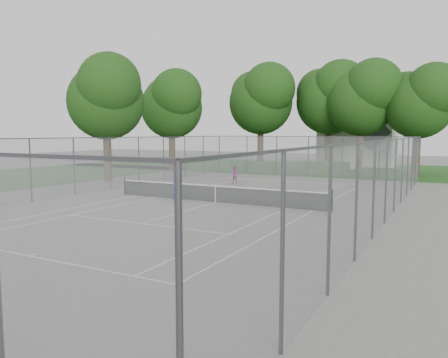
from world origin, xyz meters
The scene contains 17 objects.
ground centered at (0.00, 0.00, 0.00)m, with size 120.00×120.00×0.00m, color slate.
grass_far centered at (0.00, 26.00, 0.00)m, with size 60.00×20.00×0.00m, color #1B4714.
court_markings centered at (0.00, 0.00, 0.01)m, with size 11.03×23.83×0.01m.
tennis_net centered at (0.00, 0.00, 0.51)m, with size 12.87×0.10×1.10m.
perimeter_fence centered at (0.00, 0.00, 1.81)m, with size 18.08×34.08×3.52m.
tree_far_left centered at (-6.60, 21.79, 7.49)m, with size 7.58×6.92×10.90m.
tree_far_midleft centered at (0.01, 23.98, 7.54)m, with size 7.63×6.97×10.97m.
tree_far_midright centered at (3.49, 22.18, 7.26)m, with size 7.35×6.71×10.57m.
tree_far_right centered at (8.53, 21.97, 6.74)m, with size 6.83×6.23×9.82m.
tree_side_back centered at (-12.84, 14.51, 6.72)m, with size 6.80×6.21×9.78m.
tree_side_front centered at (-12.63, 5.31, 6.72)m, with size 6.80×6.21×9.78m.
hedge_left centered at (-5.79, 18.02, 0.52)m, with size 4.19×1.26×1.05m, color #204D18.
hedge_mid centered at (1.31, 18.41, 0.62)m, with size 3.94×1.13×1.24m, color #204D18.
hedge_right centered at (6.00, 17.84, 0.43)m, with size 2.84×1.04×0.85m, color #204D18.
house centered at (1.97, 28.91, 3.87)m, with size 7.72×5.98×9.61m.
girl_player centered at (-1.83, -1.20, 0.66)m, with size 0.48×0.31×1.32m, color #3142BA.
woman_player centered at (-2.97, 8.38, 0.71)m, with size 0.69×0.53×1.41m, color #832B77.
Camera 1 is at (11.48, -20.68, 3.78)m, focal length 35.00 mm.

